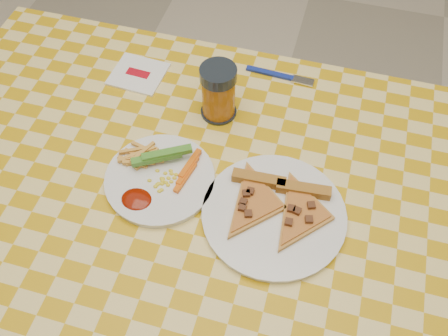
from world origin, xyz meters
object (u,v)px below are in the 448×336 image
Objects in this scene: plate_right at (274,215)px; drink_glass at (218,92)px; plate_left at (160,180)px; table at (206,222)px.

plate_right is 2.10× the size of drink_glass.
drink_glass reaches higher than plate_left.
drink_glass is (-0.17, 0.22, 0.06)m from plate_right.
plate_left and plate_right have the same top height.
plate_right reaches higher than table.
table is 0.15m from plate_right.
plate_right is at bearing 2.19° from table.
plate_left is 0.80× the size of plate_right.
table is at bearing -177.81° from plate_right.
table is at bearing -80.55° from drink_glass.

